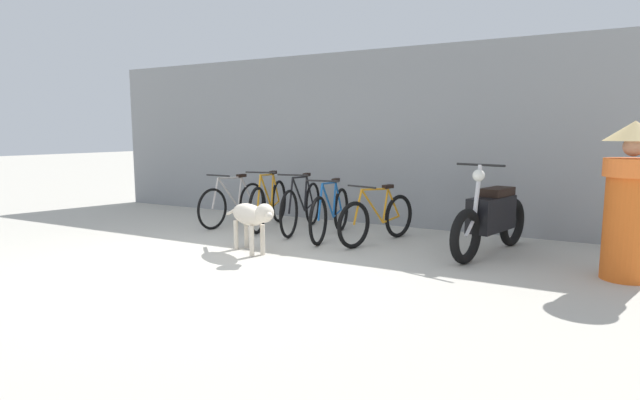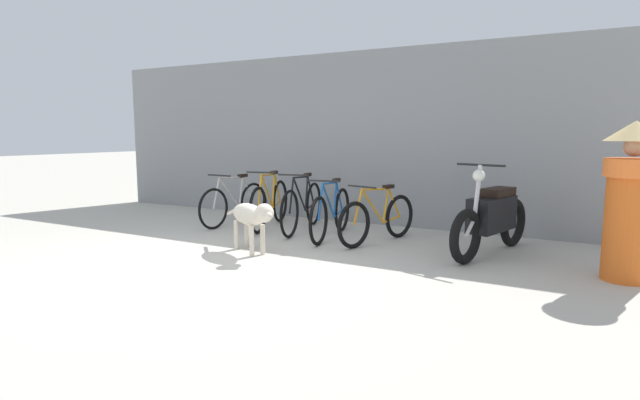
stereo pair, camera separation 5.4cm
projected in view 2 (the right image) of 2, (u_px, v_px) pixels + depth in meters
ground_plane at (205, 265)px, 5.57m from camera, size 60.00×60.00×0.00m
shop_wall_back at (340, 138)px, 8.32m from camera, size 9.53×0.20×2.76m
bicycle_0 at (234, 203)px, 8.00m from camera, size 0.46×1.59×0.83m
bicycle_1 at (270, 204)px, 7.76m from camera, size 0.56×1.67×0.90m
bicycle_2 at (303, 207)px, 7.48m from camera, size 0.49×1.73×0.89m
bicycle_3 at (331, 213)px, 6.98m from camera, size 0.46×1.66×0.85m
bicycle_4 at (378, 219)px, 6.66m from camera, size 0.57×1.52×0.79m
motorcycle at (491, 218)px, 5.99m from camera, size 0.68×1.83×1.12m
stray_dog at (251, 216)px, 6.06m from camera, size 1.11×0.67×0.65m
person_in_robes at (630, 196)px, 4.87m from camera, size 0.66×0.66×1.58m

